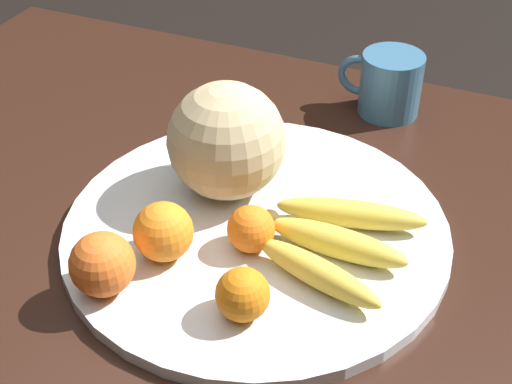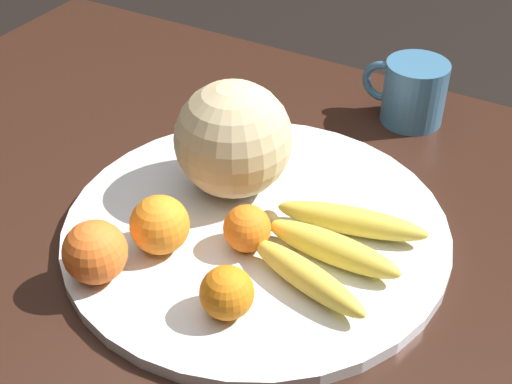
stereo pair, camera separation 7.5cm
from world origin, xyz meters
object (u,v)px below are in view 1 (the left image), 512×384
(kitchen_table, at_px, (218,283))
(orange_back_left, at_px, (102,264))
(orange_front_right, at_px, (163,232))
(ceramic_mug, at_px, (389,84))
(banana_bunch, at_px, (335,240))
(orange_mid_center, at_px, (251,229))
(melon, at_px, (227,141))
(orange_front_left, at_px, (243,294))
(fruit_bowl, at_px, (256,229))

(kitchen_table, bearing_deg, orange_back_left, -109.69)
(orange_front_right, distance_m, ceramic_mug, 0.47)
(banana_bunch, bearing_deg, orange_back_left, -141.91)
(orange_mid_center, bearing_deg, melon, 128.36)
(banana_bunch, xyz_separation_m, orange_front_right, (-0.18, -0.08, 0.02))
(orange_front_left, xyz_separation_m, orange_mid_center, (-0.03, 0.10, -0.00))
(fruit_bowl, bearing_deg, orange_mid_center, -74.77)
(melon, xyz_separation_m, orange_front_left, (0.11, -0.19, -0.05))
(kitchen_table, bearing_deg, ceramic_mug, 70.90)
(fruit_bowl, xyz_separation_m, banana_bunch, (0.10, -0.01, 0.03))
(kitchen_table, relative_size, melon, 8.55)
(melon, height_order, orange_back_left, melon)
(banana_bunch, bearing_deg, melon, 161.74)
(kitchen_table, xyz_separation_m, orange_front_right, (-0.02, -0.09, 0.15))
(fruit_bowl, relative_size, banana_bunch, 2.46)
(orange_front_right, relative_size, orange_mid_center, 1.24)
(orange_mid_center, bearing_deg, fruit_bowl, 105.23)
(fruit_bowl, distance_m, orange_front_right, 0.13)
(banana_bunch, xyz_separation_m, orange_front_left, (-0.06, -0.13, 0.01))
(melon, relative_size, orange_front_left, 2.57)
(ceramic_mug, bearing_deg, orange_back_left, -109.28)
(kitchen_table, relative_size, orange_back_left, 17.74)
(melon, distance_m, ceramic_mug, 0.33)
(fruit_bowl, bearing_deg, ceramic_mug, 78.54)
(orange_front_left, distance_m, orange_front_right, 0.13)
(fruit_bowl, bearing_deg, melon, 140.14)
(orange_back_left, relative_size, ceramic_mug, 0.55)
(orange_front_right, xyz_separation_m, orange_back_left, (-0.03, -0.07, 0.00))
(melon, xyz_separation_m, orange_back_left, (-0.05, -0.22, -0.04))
(orange_back_left, bearing_deg, banana_bunch, 36.21)
(kitchen_table, distance_m, orange_front_right, 0.17)
(orange_front_right, bearing_deg, kitchen_table, 74.80)
(orange_back_left, bearing_deg, melon, 77.66)
(melon, distance_m, orange_mid_center, 0.13)
(banana_bunch, height_order, orange_back_left, orange_back_left)
(orange_front_left, distance_m, orange_back_left, 0.16)
(fruit_bowl, relative_size, orange_front_right, 6.78)
(fruit_bowl, relative_size, melon, 3.17)
(banana_bunch, bearing_deg, fruit_bowl, 176.91)
(banana_bunch, relative_size, orange_back_left, 2.67)
(kitchen_table, height_order, banana_bunch, banana_bunch)
(melon, distance_m, banana_bunch, 0.19)
(fruit_bowl, xyz_separation_m, melon, (-0.06, 0.05, 0.08))
(kitchen_table, xyz_separation_m, orange_back_left, (-0.06, -0.16, 0.15))
(orange_mid_center, bearing_deg, kitchen_table, 151.67)
(melon, bearing_deg, orange_front_left, -60.95)
(ceramic_mug, bearing_deg, orange_front_right, -108.36)
(banana_bunch, distance_m, ceramic_mug, 0.36)
(kitchen_table, relative_size, ceramic_mug, 9.76)
(orange_front_right, height_order, ceramic_mug, ceramic_mug)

